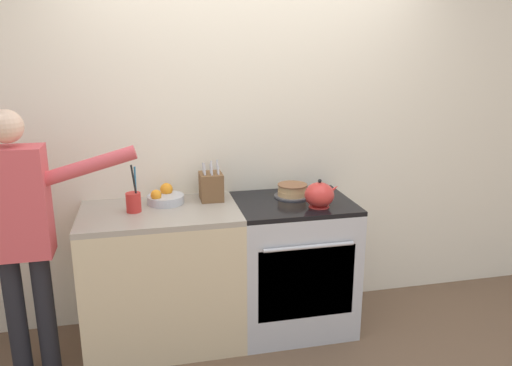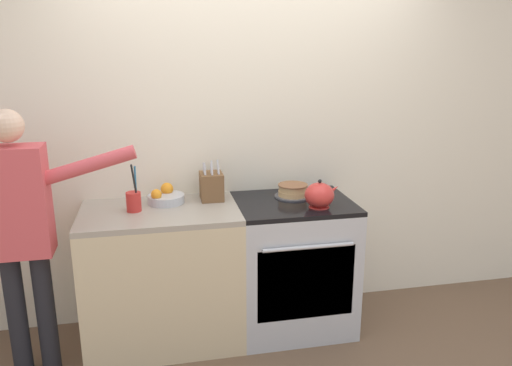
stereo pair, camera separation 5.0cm
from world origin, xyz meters
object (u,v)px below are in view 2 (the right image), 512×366
(stove_range, at_px, (293,264))
(fruit_bowl, at_px, (165,197))
(tea_kettle, at_px, (320,195))
(person_baker, at_px, (21,223))
(knife_block, at_px, (211,186))
(utensil_crock, at_px, (134,201))
(layer_cake, at_px, (293,191))

(stove_range, bearing_deg, fruit_bowl, 169.98)
(tea_kettle, relative_size, person_baker, 0.15)
(knife_block, height_order, utensil_crock, utensil_crock)
(person_baker, bearing_deg, knife_block, 7.46)
(layer_cake, bearing_deg, utensil_crock, -175.03)
(stove_range, height_order, fruit_bowl, fruit_bowl)
(knife_block, relative_size, person_baker, 0.17)
(layer_cake, relative_size, utensil_crock, 0.81)
(tea_kettle, distance_m, fruit_bowl, 1.01)
(utensil_crock, bearing_deg, tea_kettle, -7.97)
(stove_range, distance_m, layer_cake, 0.51)
(stove_range, height_order, tea_kettle, tea_kettle)
(tea_kettle, xyz_separation_m, person_baker, (-1.77, -0.04, -0.04))
(knife_block, distance_m, person_baker, 1.17)
(stove_range, xyz_separation_m, person_baker, (-1.65, -0.19, 0.49))
(tea_kettle, bearing_deg, knife_block, 154.65)
(knife_block, distance_m, fruit_bowl, 0.31)
(tea_kettle, bearing_deg, layer_cake, 112.39)
(knife_block, height_order, fruit_bowl, knife_block)
(tea_kettle, relative_size, fruit_bowl, 0.97)
(stove_range, height_order, utensil_crock, utensil_crock)
(stove_range, relative_size, fruit_bowl, 3.80)
(utensil_crock, bearing_deg, fruit_bowl, 34.58)
(tea_kettle, distance_m, knife_block, 0.73)
(stove_range, distance_m, person_baker, 1.73)
(layer_cake, height_order, person_baker, person_baker)
(tea_kettle, bearing_deg, fruit_bowl, 162.77)
(stove_range, distance_m, tea_kettle, 0.57)
(tea_kettle, xyz_separation_m, knife_block, (-0.66, 0.31, 0.01))
(layer_cake, relative_size, knife_block, 0.90)
(layer_cake, bearing_deg, fruit_bowl, 177.04)
(layer_cake, bearing_deg, stove_range, -100.76)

